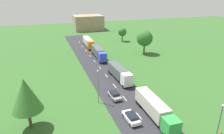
{
  "coord_description": "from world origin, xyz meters",
  "views": [
    {
      "loc": [
        -15.55,
        -12.56,
        22.53
      ],
      "look_at": [
        1.66,
        37.22,
        2.49
      ],
      "focal_mm": 32.35,
      "sensor_mm": 36.0,
      "label": 1
    }
  ],
  "objects_px": {
    "tree_maple": "(26,95)",
    "truck_third": "(99,52)",
    "truck_fourth": "(88,42)",
    "tree_birch": "(122,32)",
    "truck_second": "(119,72)",
    "car_second": "(131,117)",
    "lamppost_lead": "(218,126)",
    "car_third": "(115,95)",
    "tree_oak": "(145,38)",
    "distant_building": "(88,23)",
    "lamppost_second": "(98,85)",
    "truck_lead": "(155,108)"
  },
  "relations": [
    {
      "from": "tree_birch",
      "to": "tree_maple",
      "type": "relative_size",
      "value": 0.69
    },
    {
      "from": "car_third",
      "to": "tree_oak",
      "type": "xyz_separation_m",
      "value": [
        22.15,
        28.61,
        5.04
      ]
    },
    {
      "from": "truck_third",
      "to": "tree_oak",
      "type": "distance_m",
      "value": 18.19
    },
    {
      "from": "truck_third",
      "to": "lamppost_lead",
      "type": "bearing_deg",
      "value": -85.04
    },
    {
      "from": "car_third",
      "to": "car_second",
      "type": "bearing_deg",
      "value": -89.65
    },
    {
      "from": "truck_second",
      "to": "truck_third",
      "type": "relative_size",
      "value": 0.91
    },
    {
      "from": "tree_oak",
      "to": "lamppost_second",
      "type": "bearing_deg",
      "value": -131.77
    },
    {
      "from": "truck_lead",
      "to": "truck_second",
      "type": "xyz_separation_m",
      "value": [
        -0.03,
        18.41,
        0.02
      ]
    },
    {
      "from": "car_third",
      "to": "distant_building",
      "type": "distance_m",
      "value": 85.38
    },
    {
      "from": "lamppost_lead",
      "to": "tree_oak",
      "type": "xyz_separation_m",
      "value": [
        13.58,
        48.29,
        1.35
      ]
    },
    {
      "from": "car_second",
      "to": "tree_maple",
      "type": "relative_size",
      "value": 0.48
    },
    {
      "from": "truck_second",
      "to": "tree_oak",
      "type": "bearing_deg",
      "value": 47.95
    },
    {
      "from": "truck_fourth",
      "to": "tree_birch",
      "type": "xyz_separation_m",
      "value": [
        17.42,
        4.88,
        2.28
      ]
    },
    {
      "from": "lamppost_second",
      "to": "tree_maple",
      "type": "height_order",
      "value": "tree_maple"
    },
    {
      "from": "car_third",
      "to": "tree_birch",
      "type": "bearing_deg",
      "value": 66.47
    },
    {
      "from": "truck_fourth",
      "to": "truck_lead",
      "type": "bearing_deg",
      "value": -89.61
    },
    {
      "from": "truck_lead",
      "to": "lamppost_lead",
      "type": "relative_size",
      "value": 1.58
    },
    {
      "from": "tree_oak",
      "to": "distant_building",
      "type": "height_order",
      "value": "tree_oak"
    },
    {
      "from": "truck_lead",
      "to": "truck_second",
      "type": "bearing_deg",
      "value": 90.09
    },
    {
      "from": "car_second",
      "to": "lamppost_second",
      "type": "bearing_deg",
      "value": 114.86
    },
    {
      "from": "car_second",
      "to": "tree_oak",
      "type": "height_order",
      "value": "tree_oak"
    },
    {
      "from": "lamppost_lead",
      "to": "truck_fourth",
      "type": "bearing_deg",
      "value": 93.8
    },
    {
      "from": "car_third",
      "to": "tree_oak",
      "type": "distance_m",
      "value": 36.53
    },
    {
      "from": "tree_birch",
      "to": "truck_lead",
      "type": "bearing_deg",
      "value": -106.1
    },
    {
      "from": "car_third",
      "to": "tree_maple",
      "type": "relative_size",
      "value": 0.44
    },
    {
      "from": "truck_lead",
      "to": "lamppost_second",
      "type": "distance_m",
      "value": 12.39
    },
    {
      "from": "car_second",
      "to": "car_third",
      "type": "relative_size",
      "value": 1.08
    },
    {
      "from": "truck_third",
      "to": "lamppost_second",
      "type": "height_order",
      "value": "lamppost_second"
    },
    {
      "from": "truck_second",
      "to": "tree_birch",
      "type": "height_order",
      "value": "tree_birch"
    },
    {
      "from": "tree_maple",
      "to": "lamppost_lead",
      "type": "bearing_deg",
      "value": -29.84
    },
    {
      "from": "truck_second",
      "to": "lamppost_lead",
      "type": "distance_m",
      "value": 29.22
    },
    {
      "from": "truck_third",
      "to": "lamppost_second",
      "type": "xyz_separation_m",
      "value": [
        -8.19,
        -29.38,
        2.11
      ]
    },
    {
      "from": "tree_maple",
      "to": "truck_third",
      "type": "bearing_deg",
      "value": 57.28
    },
    {
      "from": "car_third",
      "to": "lamppost_second",
      "type": "distance_m",
      "value": 5.14
    },
    {
      "from": "tree_birch",
      "to": "truck_second",
      "type": "bearing_deg",
      "value": -112.79
    },
    {
      "from": "lamppost_second",
      "to": "car_second",
      "type": "bearing_deg",
      "value": -65.14
    },
    {
      "from": "car_second",
      "to": "lamppost_second",
      "type": "distance_m",
      "value": 9.84
    },
    {
      "from": "truck_lead",
      "to": "distant_building",
      "type": "bearing_deg",
      "value": 84.79
    },
    {
      "from": "car_second",
      "to": "lamppost_lead",
      "type": "relative_size",
      "value": 0.56
    },
    {
      "from": "car_third",
      "to": "lamppost_second",
      "type": "bearing_deg",
      "value": -172.85
    },
    {
      "from": "lamppost_lead",
      "to": "car_third",
      "type": "bearing_deg",
      "value": 113.54
    },
    {
      "from": "truck_lead",
      "to": "truck_fourth",
      "type": "distance_m",
      "value": 54.2
    },
    {
      "from": "lamppost_second",
      "to": "tree_birch",
      "type": "distance_m",
      "value": 56.41
    },
    {
      "from": "tree_oak",
      "to": "distant_building",
      "type": "bearing_deg",
      "value": 99.16
    },
    {
      "from": "tree_birch",
      "to": "car_third",
      "type": "bearing_deg",
      "value": -113.53
    },
    {
      "from": "lamppost_lead",
      "to": "tree_birch",
      "type": "xyz_separation_m",
      "value": [
        13.13,
        69.5,
        -0.11
      ]
    },
    {
      "from": "tree_birch",
      "to": "lamppost_second",
      "type": "bearing_deg",
      "value": -116.91
    },
    {
      "from": "truck_second",
      "to": "truck_third",
      "type": "distance_m",
      "value": 19.73
    },
    {
      "from": "truck_fourth",
      "to": "tree_birch",
      "type": "relative_size",
      "value": 1.92
    },
    {
      "from": "truck_second",
      "to": "car_third",
      "type": "bearing_deg",
      "value": -116.74
    }
  ]
}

